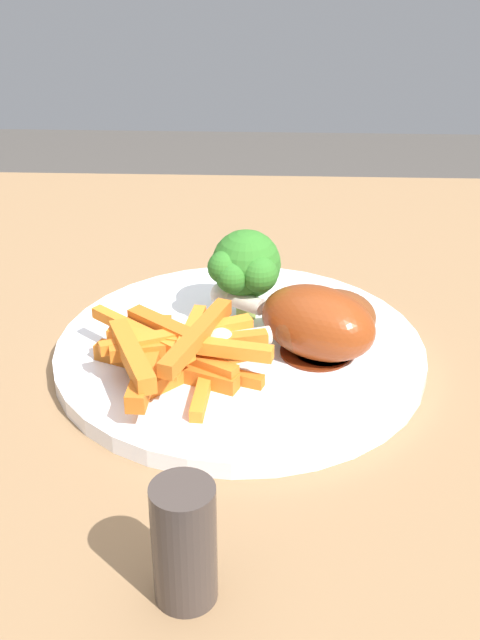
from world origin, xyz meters
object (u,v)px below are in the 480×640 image
(carrot_fries_pile, at_px, (176,352))
(dining_table, at_px, (185,457))
(broccoli_floret_front, at_px, (244,267))
(dinner_plate, at_px, (240,353))
(pepper_shaker, at_px, (184,544))
(chicken_drumstick_far, at_px, (318,325))
(chicken_drumstick_near, at_px, (313,322))

(carrot_fries_pile, bearing_deg, dining_table, -84.97)
(broccoli_floret_front, bearing_deg, dinner_plate, 87.90)
(broccoli_floret_front, bearing_deg, carrot_fries_pile, 61.68)
(broccoli_floret_front, height_order, pepper_shaker, broccoli_floret_front)
(dining_table, relative_size, broccoli_floret_front, 16.43)
(dining_table, height_order, carrot_fries_pile, carrot_fries_pile)
(broccoli_floret_front, xyz_separation_m, chicken_drumstick_far, (-0.05, 0.05, -0.02))
(dining_table, distance_m, chicken_drumstick_near, 0.19)
(dinner_plate, relative_size, carrot_fries_pile, 2.05)
(broccoli_floret_front, bearing_deg, dining_table, -10.50)
(carrot_fries_pile, xyz_separation_m, chicken_drumstick_far, (-0.09, -0.03, 0.00))
(carrot_fries_pile, bearing_deg, pepper_shaker, 97.43)
(dining_table, xyz_separation_m, carrot_fries_pile, (-0.01, 0.08, 0.15))
(dining_table, bearing_deg, carrot_fries_pile, 95.03)
(broccoli_floret_front, relative_size, pepper_shaker, 1.03)
(broccoli_floret_front, relative_size, carrot_fries_pile, 0.54)
(carrot_fries_pile, xyz_separation_m, pepper_shaker, (-0.02, 0.17, 0.00))
(dining_table, distance_m, dinner_plate, 0.15)
(broccoli_floret_front, bearing_deg, chicken_drumstick_near, 137.20)
(chicken_drumstick_near, xyz_separation_m, chicken_drumstick_far, (-0.00, 0.00, -0.00))
(broccoli_floret_front, distance_m, chicken_drumstick_far, 0.07)
(dining_table, xyz_separation_m, broccoli_floret_front, (-0.05, 0.01, 0.18))
(dinner_plate, xyz_separation_m, broccoli_floret_front, (-0.00, -0.04, 0.05))
(pepper_shaker, bearing_deg, carrot_fries_pile, -82.57)
(chicken_drumstick_far, bearing_deg, dinner_plate, -8.73)
(chicken_drumstick_far, bearing_deg, dining_table, -28.93)
(chicken_drumstick_near, height_order, chicken_drumstick_far, chicken_drumstick_near)
(broccoli_floret_front, xyz_separation_m, chicken_drumstick_near, (-0.05, 0.04, -0.02))
(dining_table, relative_size, pepper_shaker, 16.99)
(broccoli_floret_front, height_order, chicken_drumstick_far, broccoli_floret_front)
(dining_table, relative_size, chicken_drumstick_near, 8.93)
(dining_table, height_order, chicken_drumstick_near, chicken_drumstick_near)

